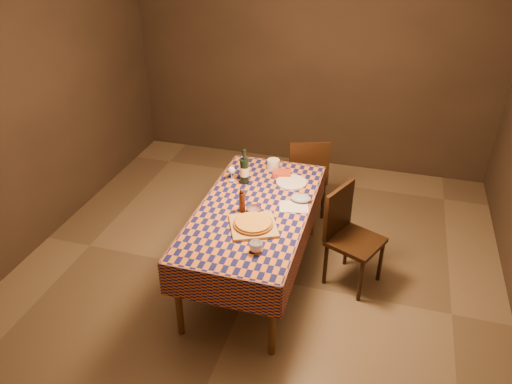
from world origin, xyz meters
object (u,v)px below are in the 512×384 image
at_px(bowl, 254,210).
at_px(white_plate, 291,182).
at_px(wine_bottle, 244,171).
at_px(cutting_board, 253,226).
at_px(pizza, 253,223).
at_px(chair_right, 348,232).
at_px(chair_far, 307,173).
at_px(dining_table, 254,215).

bearing_deg(bowl, white_plate, 70.71).
relative_size(bowl, wine_bottle, 0.38).
bearing_deg(white_plate, cutting_board, -100.11).
bearing_deg(pizza, bowl, 105.22).
xyz_separation_m(pizza, bowl, (-0.06, 0.22, -0.02)).
height_order(wine_bottle, chair_right, wine_bottle).
bearing_deg(chair_right, cutting_board, -145.10).
distance_m(white_plate, chair_right, 0.70).
distance_m(cutting_board, chair_right, 0.92).
height_order(cutting_board, chair_right, chair_right).
bearing_deg(chair_right, white_plate, 154.29).
xyz_separation_m(wine_bottle, chair_far, (0.45, 0.80, -0.37)).
xyz_separation_m(cutting_board, white_plate, (0.14, 0.79, -0.00)).
bearing_deg(chair_far, cutting_board, -96.31).
distance_m(white_plate, chair_far, 0.73).
bearing_deg(wine_bottle, pizza, -67.29).
bearing_deg(cutting_board, white_plate, 79.89).
relative_size(cutting_board, pizza, 0.87).
xyz_separation_m(pizza, chair_right, (0.73, 0.51, -0.29)).
bearing_deg(chair_far, bowl, -100.02).
xyz_separation_m(white_plate, chair_far, (0.02, 0.69, -0.26)).
distance_m(bowl, white_plate, 0.61).
relative_size(bowl, white_plate, 0.45).
relative_size(wine_bottle, chair_right, 0.36).
height_order(dining_table, wine_bottle, wine_bottle).
bearing_deg(wine_bottle, chair_far, 60.82).
height_order(cutting_board, bowl, bowl).
bearing_deg(pizza, chair_right, 34.90).
bearing_deg(wine_bottle, dining_table, -62.01).
distance_m(bowl, wine_bottle, 0.52).
bearing_deg(chair_far, chair_right, -59.86).
height_order(pizza, white_plate, pizza).
xyz_separation_m(chair_far, chair_right, (0.56, -0.97, 0.00)).
bearing_deg(chair_far, pizza, -96.31).
distance_m(cutting_board, white_plate, 0.80).
bearing_deg(chair_right, bowl, -159.80).
xyz_separation_m(bowl, wine_bottle, (-0.22, 0.46, 0.11)).
xyz_separation_m(dining_table, chair_far, (0.24, 1.20, -0.17)).
bearing_deg(pizza, dining_table, 104.44).
distance_m(cutting_board, chair_far, 1.51).
relative_size(pizza, bowl, 3.26).
xyz_separation_m(cutting_board, bowl, (-0.06, 0.22, 0.01)).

